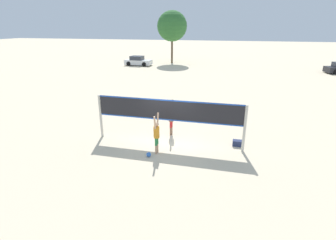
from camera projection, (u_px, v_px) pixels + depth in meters
name	position (u px, v px, depth m)	size (l,w,h in m)	color
ground_plane	(168.00, 143.00, 13.60)	(200.00, 200.00, 0.00)	beige
volleyball_net	(168.00, 114.00, 13.05)	(7.60, 0.13, 2.34)	beige
player_spiker	(157.00, 133.00, 12.25)	(0.28, 0.68, 1.95)	tan
player_blocker	(171.00, 117.00, 14.37)	(0.28, 0.68, 1.96)	#8C664C
volleyball	(149.00, 154.00, 12.18)	(0.22, 0.22, 0.22)	blue
gear_bag	(237.00, 143.00, 13.28)	(0.46, 0.31, 0.30)	navy
parked_car_near	(138.00, 61.00, 39.95)	(4.11, 1.98, 1.41)	silver
tree_left_cluster	(172.00, 26.00, 40.95)	(4.68, 4.68, 8.03)	#4C3823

